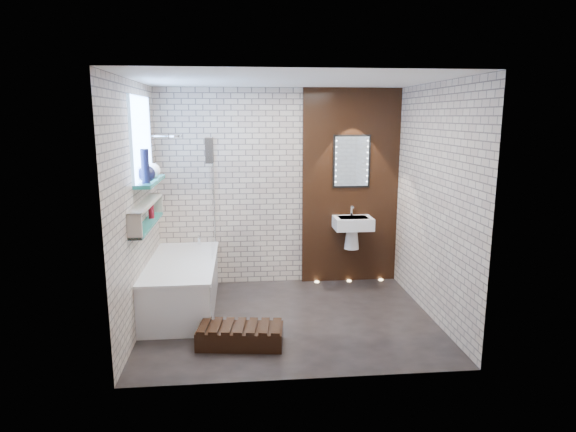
{
  "coord_description": "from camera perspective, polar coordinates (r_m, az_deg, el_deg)",
  "views": [
    {
      "loc": [
        -0.51,
        -5.16,
        2.24
      ],
      "look_at": [
        0.0,
        0.15,
        1.15
      ],
      "focal_mm": 30.65,
      "sensor_mm": 36.0,
      "label": 1
    }
  ],
  "objects": [
    {
      "name": "walnut_step",
      "position": [
        5.04,
        -5.55,
        -13.72
      ],
      "size": [
        0.88,
        0.48,
        0.19
      ],
      "primitive_type": "cube",
      "rotation": [
        0.0,
        0.0,
        -0.13
      ],
      "color": "black",
      "rests_on": "ground"
    },
    {
      "name": "sill_vases",
      "position": [
        5.52,
        -15.85,
        5.03
      ],
      "size": [
        0.18,
        0.56,
        0.36
      ],
      "color": "#16193D",
      "rests_on": "clerestory_window"
    },
    {
      "name": "display_niche",
      "position": [
        5.51,
        -16.05,
        0.21
      ],
      "size": [
        0.14,
        1.3,
        0.26
      ],
      "color": "teal",
      "rests_on": "room_shell"
    },
    {
      "name": "room_shell",
      "position": [
        5.27,
        0.16,
        1.27
      ],
      "size": [
        3.24,
        3.2,
        2.6
      ],
      "color": "#B09B8C",
      "rests_on": "ground"
    },
    {
      "name": "bath_screen",
      "position": [
        6.14,
        -8.79,
        2.41
      ],
      "size": [
        0.01,
        0.78,
        1.4
      ],
      "primitive_type": "cube",
      "color": "white",
      "rests_on": "bathtub"
    },
    {
      "name": "ground",
      "position": [
        5.65,
        0.15,
        -11.82
      ],
      "size": [
        3.2,
        3.2,
        0.0
      ],
      "primitive_type": "plane",
      "color": "black",
      "rests_on": "ground"
    },
    {
      "name": "led_mirror",
      "position": [
        6.59,
        7.39,
        6.3
      ],
      "size": [
        0.5,
        0.02,
        0.7
      ],
      "color": "black",
      "rests_on": "walnut_panel"
    },
    {
      "name": "walnut_panel",
      "position": [
        6.66,
        7.24,
        3.33
      ],
      "size": [
        1.3,
        0.06,
        2.6
      ],
      "primitive_type": "cube",
      "color": "black",
      "rests_on": "ground"
    },
    {
      "name": "washbasin",
      "position": [
        6.57,
        7.5,
        -1.33
      ],
      "size": [
        0.5,
        0.36,
        0.58
      ],
      "color": "white",
      "rests_on": "walnut_panel"
    },
    {
      "name": "floor_uplights",
      "position": [
        6.9,
        7.1,
        -7.46
      ],
      "size": [
        0.96,
        0.06,
        0.01
      ],
      "color": "#FFD899",
      "rests_on": "ground"
    },
    {
      "name": "bathtub",
      "position": [
        5.98,
        -12.15,
        -7.74
      ],
      "size": [
        0.79,
        1.74,
        0.7
      ],
      "color": "white",
      "rests_on": "ground"
    },
    {
      "name": "shower_head",
      "position": [
        6.17,
        -13.0,
        9.02
      ],
      "size": [
        0.18,
        0.18,
        0.02
      ],
      "primitive_type": "cylinder",
      "color": "silver",
      "rests_on": "room_shell"
    },
    {
      "name": "niche_bottles",
      "position": [
        5.63,
        -15.81,
        0.17
      ],
      "size": [
        0.06,
        0.7,
        0.16
      ],
      "color": "maroon",
      "rests_on": "display_niche"
    },
    {
      "name": "clerestory_window",
      "position": [
        5.62,
        -16.48,
        7.62
      ],
      "size": [
        0.18,
        1.0,
        0.94
      ],
      "color": "#7FADE0",
      "rests_on": "room_shell"
    },
    {
      "name": "towel",
      "position": [
        5.8,
        -9.11,
        7.54
      ],
      "size": [
        0.09,
        0.22,
        0.29
      ],
      "primitive_type": "cube",
      "color": "black",
      "rests_on": "bath_screen"
    }
  ]
}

